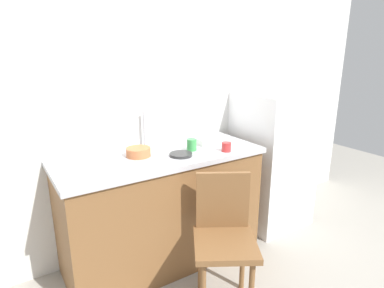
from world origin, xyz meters
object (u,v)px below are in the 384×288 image
refrigerator (272,159)px  terracotta_bowl (138,152)px  cup_red (226,147)px  cup_green (192,145)px  chair (224,235)px  hotplate (181,154)px  dish_tray (210,139)px

refrigerator → terracotta_bowl: 1.40m
cup_red → cup_green: bearing=141.8°
chair → hotplate: (-0.03, 0.50, 0.43)m
chair → dish_tray: size_ratio=3.18×
hotplate → terracotta_bowl: bearing=149.2°
chair → cup_red: (0.32, 0.40, 0.45)m
cup_green → chair: bearing=-100.7°
refrigerator → chair: bearing=-149.8°
chair → cup_green: 0.74m
cup_red → refrigerator: bearing=16.3°
cup_red → chair: bearing=-128.4°
dish_tray → hotplate: dish_tray is taller
cup_green → cup_red: bearing=-38.2°
terracotta_bowl → cup_green: bearing=-12.1°
chair → hotplate: size_ratio=5.24×
cup_green → dish_tray: bearing=24.7°
chair → terracotta_bowl: 0.85m
chair → dish_tray: dish_tray is taller
refrigerator → cup_red: 0.83m
refrigerator → cup_green: size_ratio=14.33×
dish_tray → cup_green: size_ratio=3.10×
dish_tray → refrigerator: bearing=-5.6°
cup_red → cup_green: 0.27m
chair → hotplate: 0.65m
cup_green → hotplate: bearing=-152.9°
terracotta_bowl → refrigerator: bearing=-1.6°
hotplate → cup_green: 0.16m
dish_tray → cup_green: 0.29m
refrigerator → hotplate: refrigerator is taller
cup_red → cup_green: (-0.21, 0.17, 0.01)m
hotplate → cup_red: 0.36m
dish_tray → hotplate: size_ratio=1.65×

